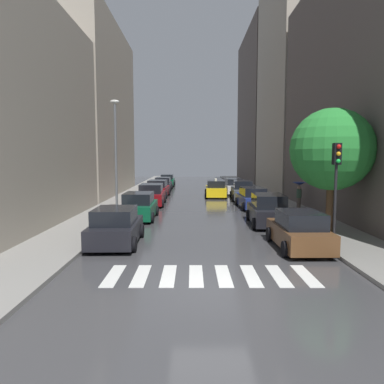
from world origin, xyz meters
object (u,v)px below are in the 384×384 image
object	(u,v)px
pedestrian_foreground	(298,190)
traffic_light_right_corner	(336,171)
parked_car_left_nearest	(115,227)
parked_car_left_third	(151,195)
parked_car_left_sixth	(167,180)
parked_car_right_fifth	(233,187)
parked_car_left_fifth	(162,184)
street_tree_right	(331,150)
parked_car_right_third	(251,198)
parked_car_left_second	(138,207)
parked_car_right_nearest	(298,231)
taxi_midroad	(215,189)
parked_car_right_second	(267,211)
lamp_post_left	(115,149)
parked_car_left_fourth	(157,189)
parked_car_right_fourth	(241,191)

from	to	relation	value
pedestrian_foreground	traffic_light_right_corner	world-z (taller)	traffic_light_right_corner
parked_car_left_nearest	parked_car_left_third	bearing A→B (deg)	-1.82
parked_car_left_sixth	parked_car_right_fifth	world-z (taller)	parked_car_right_fifth
parked_car_left_fifth	street_tree_right	bearing A→B (deg)	-156.04
parked_car_right_third	street_tree_right	size ratio (longest dim) A/B	0.77
parked_car_right_third	parked_car_left_sixth	bearing A→B (deg)	18.57
parked_car_left_second	pedestrian_foreground	bearing A→B (deg)	-71.91
parked_car_right_third	pedestrian_foreground	world-z (taller)	pedestrian_foreground
parked_car_left_third	parked_car_right_nearest	bearing A→B (deg)	-151.47
parked_car_right_nearest	taxi_midroad	size ratio (longest dim) A/B	0.89
parked_car_left_second	pedestrian_foreground	xyz separation A→B (m)	(11.03, 3.57, 0.75)
parked_car_right_second	lamp_post_left	size ratio (longest dim) A/B	0.60
parked_car_left_third	parked_car_left_fourth	distance (m)	5.94
parked_car_left_fourth	pedestrian_foreground	world-z (taller)	pedestrian_foreground
parked_car_right_fifth	lamp_post_left	size ratio (longest dim) A/B	0.61
parked_car_right_nearest	parked_car_left_nearest	bearing A→B (deg)	84.06
parked_car_right_fifth	parked_car_left_fourth	bearing A→B (deg)	109.32
parked_car_right_third	parked_car_right_fifth	distance (m)	10.66
street_tree_right	traffic_light_right_corner	world-z (taller)	street_tree_right
parked_car_left_nearest	parked_car_right_third	bearing A→B (deg)	-36.41
parked_car_right_nearest	lamp_post_left	distance (m)	13.26
parked_car_right_second	parked_car_right_third	bearing A→B (deg)	0.39
parked_car_left_fifth	parked_car_right_fifth	bearing A→B (deg)	-115.22
parked_car_left_fifth	traffic_light_right_corner	distance (m)	28.03
parked_car_left_fifth	pedestrian_foreground	xyz separation A→B (m)	(11.09, -15.60, 0.80)
parked_car_right_second	pedestrian_foreground	bearing A→B (deg)	-29.42
parked_car_right_fifth	parked_car_right_third	bearing A→B (deg)	178.85
lamp_post_left	parked_car_left_fourth	bearing A→B (deg)	81.61
parked_car_left_sixth	parked_car_right_fourth	world-z (taller)	parked_car_right_fourth
parked_car_left_fourth	pedestrian_foreground	xyz separation A→B (m)	(11.06, -8.88, 0.76)
parked_car_left_second	parked_car_right_fifth	xyz separation A→B (m)	(7.66, 15.49, -0.02)
traffic_light_right_corner	parked_car_left_second	bearing A→B (deg)	142.70
parked_car_right_third	lamp_post_left	distance (m)	10.79
parked_car_left_second	parked_car_right_fourth	bearing A→B (deg)	-37.69
parked_car_right_nearest	parked_car_right_second	distance (m)	5.30
street_tree_right	parked_car_left_third	bearing A→B (deg)	133.34
lamp_post_left	parked_car_right_fifth	bearing A→B (deg)	56.66
parked_car_right_fourth	traffic_light_right_corner	distance (m)	17.46
parked_car_left_fourth	parked_car_right_fifth	world-z (taller)	parked_car_left_fourth
parked_car_left_second	parked_car_right_third	size ratio (longest dim) A/B	0.88
parked_car_right_fifth	street_tree_right	bearing A→B (deg)	-174.90
parked_car_left_third	parked_car_left_fourth	world-z (taller)	parked_car_left_third
parked_car_left_second	parked_car_right_fourth	distance (m)	12.79
parked_car_right_fourth	pedestrian_foreground	world-z (taller)	pedestrian_foreground
parked_car_right_third	street_tree_right	world-z (taller)	street_tree_right
parked_car_left_fifth	taxi_midroad	world-z (taller)	taxi_midroad
parked_car_left_fifth	taxi_midroad	size ratio (longest dim) A/B	1.01
traffic_light_right_corner	lamp_post_left	xyz separation A→B (m)	(-11.00, 8.43, 1.09)
parked_car_left_nearest	taxi_midroad	xyz separation A→B (m)	(5.67, 18.92, -0.01)
parked_car_left_fourth	street_tree_right	size ratio (longest dim) A/B	0.70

